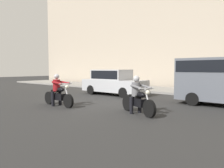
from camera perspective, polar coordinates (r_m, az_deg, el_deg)
name	(u,v)px	position (r m, az deg, el deg)	size (l,w,h in m)	color
ground_plane	(98,103)	(11.25, -3.59, -5.07)	(80.00, 80.00, 0.00)	#2A2A2A
sidewalk_slab	(167,90)	(17.89, 14.19, -1.57)	(40.00, 4.40, 0.14)	gray
building_facade	(185,12)	(21.55, 18.58, 17.56)	(40.00, 1.40, 13.79)	#B7A893
motorcycle_with_rider_gray	(138,98)	(8.61, 6.72, -3.71)	(2.03, 1.01, 1.51)	black
motorcycle_with_rider_crimson	(58,93)	(10.66, -13.99, -2.25)	(2.23, 0.70, 1.54)	black
parked_sedan_silver	(113,82)	(14.78, 0.29, 0.56)	(4.49, 1.82, 1.72)	#B2B5BA
street_sign_post	(198,71)	(16.33, 21.61, 3.12)	(0.44, 0.08, 2.40)	gray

